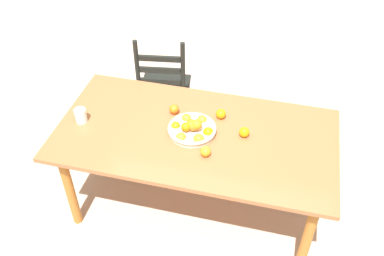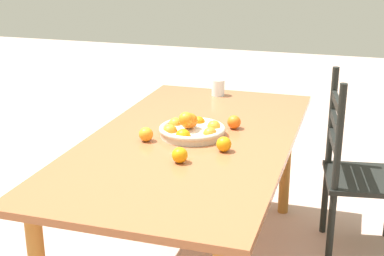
{
  "view_description": "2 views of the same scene",
  "coord_description": "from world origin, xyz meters",
  "px_view_note": "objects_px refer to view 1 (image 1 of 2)",
  "views": [
    {
      "loc": [
        0.48,
        -2.02,
        2.61
      ],
      "look_at": [
        -0.02,
        -0.0,
        0.77
      ],
      "focal_mm": 40.5,
      "sensor_mm": 36.0,
      "label": 1
    },
    {
      "loc": [
        2.34,
        0.73,
        1.6
      ],
      "look_at": [
        -0.02,
        -0.0,
        0.77
      ],
      "focal_mm": 51.77,
      "sensor_mm": 36.0,
      "label": 2
    }
  ],
  "objects_px": {
    "fruit_bowl": "(192,129)",
    "orange_loose_2": "(244,132)",
    "orange_loose_3": "(221,114)",
    "orange_loose_0": "(174,109)",
    "orange_loose_1": "(205,151)",
    "dining_table": "(196,142)",
    "drinking_glass": "(81,115)",
    "chair_near_window": "(164,89)"
  },
  "relations": [
    {
      "from": "fruit_bowl",
      "to": "orange_loose_2",
      "type": "height_order",
      "value": "fruit_bowl"
    },
    {
      "from": "orange_loose_2",
      "to": "fruit_bowl",
      "type": "bearing_deg",
      "value": -170.92
    },
    {
      "from": "orange_loose_3",
      "to": "orange_loose_0",
      "type": "bearing_deg",
      "value": -175.01
    },
    {
      "from": "orange_loose_2",
      "to": "orange_loose_1",
      "type": "bearing_deg",
      "value": -131.19
    },
    {
      "from": "fruit_bowl",
      "to": "orange_loose_1",
      "type": "relative_size",
      "value": 4.76
    },
    {
      "from": "orange_loose_2",
      "to": "orange_loose_3",
      "type": "xyz_separation_m",
      "value": [
        -0.18,
        0.14,
        0.0
      ]
    },
    {
      "from": "dining_table",
      "to": "orange_loose_0",
      "type": "distance_m",
      "value": 0.28
    },
    {
      "from": "orange_loose_2",
      "to": "orange_loose_0",
      "type": "bearing_deg",
      "value": 166.91
    },
    {
      "from": "orange_loose_0",
      "to": "orange_loose_3",
      "type": "xyz_separation_m",
      "value": [
        0.32,
        0.03,
        0.0
      ]
    },
    {
      "from": "fruit_bowl",
      "to": "orange_loose_0",
      "type": "relative_size",
      "value": 4.72
    },
    {
      "from": "orange_loose_0",
      "to": "dining_table",
      "type": "bearing_deg",
      "value": -40.76
    },
    {
      "from": "orange_loose_0",
      "to": "drinking_glass",
      "type": "relative_size",
      "value": 0.7
    },
    {
      "from": "orange_loose_2",
      "to": "orange_loose_3",
      "type": "bearing_deg",
      "value": 141.46
    },
    {
      "from": "drinking_glass",
      "to": "orange_loose_1",
      "type": "bearing_deg",
      "value": -7.55
    },
    {
      "from": "chair_near_window",
      "to": "orange_loose_1",
      "type": "relative_size",
      "value": 14.71
    },
    {
      "from": "orange_loose_0",
      "to": "orange_loose_1",
      "type": "relative_size",
      "value": 1.01
    },
    {
      "from": "dining_table",
      "to": "orange_loose_0",
      "type": "relative_size",
      "value": 27.13
    },
    {
      "from": "dining_table",
      "to": "orange_loose_1",
      "type": "distance_m",
      "value": 0.24
    },
    {
      "from": "fruit_bowl",
      "to": "orange_loose_2",
      "type": "distance_m",
      "value": 0.33
    },
    {
      "from": "orange_loose_1",
      "to": "drinking_glass",
      "type": "height_order",
      "value": "drinking_glass"
    },
    {
      "from": "drinking_glass",
      "to": "orange_loose_0",
      "type": "bearing_deg",
      "value": 21.84
    },
    {
      "from": "orange_loose_0",
      "to": "orange_loose_3",
      "type": "height_order",
      "value": "same"
    },
    {
      "from": "fruit_bowl",
      "to": "orange_loose_0",
      "type": "height_order",
      "value": "fruit_bowl"
    },
    {
      "from": "dining_table",
      "to": "chair_near_window",
      "type": "distance_m",
      "value": 0.91
    },
    {
      "from": "dining_table",
      "to": "orange_loose_1",
      "type": "height_order",
      "value": "orange_loose_1"
    },
    {
      "from": "orange_loose_1",
      "to": "orange_loose_2",
      "type": "height_order",
      "value": "same"
    },
    {
      "from": "orange_loose_0",
      "to": "orange_loose_1",
      "type": "height_order",
      "value": "same"
    },
    {
      "from": "chair_near_window",
      "to": "dining_table",
      "type": "bearing_deg",
      "value": 111.93
    },
    {
      "from": "fruit_bowl",
      "to": "drinking_glass",
      "type": "relative_size",
      "value": 3.28
    },
    {
      "from": "orange_loose_1",
      "to": "drinking_glass",
      "type": "relative_size",
      "value": 0.69
    },
    {
      "from": "drinking_glass",
      "to": "dining_table",
      "type": "bearing_deg",
      "value": 4.97
    },
    {
      "from": "dining_table",
      "to": "drinking_glass",
      "type": "height_order",
      "value": "drinking_glass"
    },
    {
      "from": "chair_near_window",
      "to": "fruit_bowl",
      "type": "height_order",
      "value": "chair_near_window"
    },
    {
      "from": "orange_loose_1",
      "to": "orange_loose_2",
      "type": "bearing_deg",
      "value": 48.81
    },
    {
      "from": "fruit_bowl",
      "to": "orange_loose_1",
      "type": "xyz_separation_m",
      "value": [
        0.13,
        -0.18,
        -0.0
      ]
    },
    {
      "from": "orange_loose_3",
      "to": "orange_loose_2",
      "type": "bearing_deg",
      "value": -38.54
    },
    {
      "from": "chair_near_window",
      "to": "orange_loose_0",
      "type": "xyz_separation_m",
      "value": [
        0.27,
        -0.6,
        0.31
      ]
    },
    {
      "from": "fruit_bowl",
      "to": "orange_loose_0",
      "type": "bearing_deg",
      "value": 135.11
    },
    {
      "from": "orange_loose_2",
      "to": "orange_loose_3",
      "type": "relative_size",
      "value": 1.0
    },
    {
      "from": "fruit_bowl",
      "to": "chair_near_window",
      "type": "bearing_deg",
      "value": 119.56
    },
    {
      "from": "orange_loose_0",
      "to": "orange_loose_2",
      "type": "xyz_separation_m",
      "value": [
        0.5,
        -0.12,
        -0.0
      ]
    },
    {
      "from": "fruit_bowl",
      "to": "orange_loose_2",
      "type": "bearing_deg",
      "value": 9.08
    }
  ]
}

